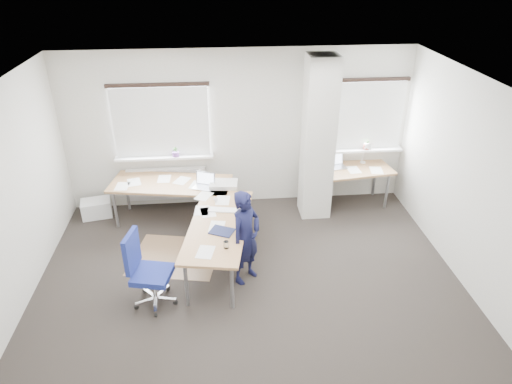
{
  "coord_description": "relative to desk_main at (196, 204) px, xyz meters",
  "views": [
    {
      "loc": [
        -0.38,
        -5.0,
        4.23
      ],
      "look_at": [
        0.17,
        0.9,
        1.02
      ],
      "focal_mm": 32.0,
      "sensor_mm": 36.0,
      "label": 1
    }
  ],
  "objects": [
    {
      "name": "white_crate",
      "position": [
        -1.8,
        0.95,
        -0.54
      ],
      "size": [
        0.56,
        0.44,
        0.3
      ],
      "primitive_type": "cube",
      "rotation": [
        0.0,
        0.0,
        0.2
      ],
      "color": "white",
      "rests_on": "ground"
    },
    {
      "name": "task_chair",
      "position": [
        -0.58,
        -1.42,
        -0.39
      ],
      "size": [
        0.6,
        0.59,
        1.08
      ],
      "rotation": [
        0.0,
        0.0,
        -0.23
      ],
      "color": "navy",
      "rests_on": "ground"
    },
    {
      "name": "desk_side",
      "position": [
        2.75,
        0.94,
        -0.01
      ],
      "size": [
        1.48,
        0.88,
        1.22
      ],
      "rotation": [
        0.0,
        0.0,
        0.13
      ],
      "color": "#9F7344",
      "rests_on": "ground"
    },
    {
      "name": "ground",
      "position": [
        0.75,
        -1.22,
        -0.69
      ],
      "size": [
        6.0,
        6.0,
        0.0
      ],
      "primitive_type": "plane",
      "color": "black",
      "rests_on": "ground"
    },
    {
      "name": "desk_main",
      "position": [
        0.0,
        0.0,
        0.0
      ],
      "size": [
        2.4,
        2.98,
        0.96
      ],
      "rotation": [
        0.0,
        0.0,
        -0.17
      ],
      "color": "#9F7344",
      "rests_on": "ground"
    },
    {
      "name": "person",
      "position": [
        0.7,
        -1.02,
        0.01
      ],
      "size": [
        0.6,
        0.6,
        1.4
      ],
      "primitive_type": "imported",
      "rotation": [
        0.0,
        0.0,
        0.79
      ],
      "color": "black",
      "rests_on": "ground"
    },
    {
      "name": "floor_mat",
      "position": [
        -0.35,
        -0.41,
        -0.69
      ],
      "size": [
        1.47,
        1.31,
        0.01
      ],
      "primitive_type": "cube",
      "rotation": [
        0.0,
        0.0,
        -0.2
      ],
      "color": "#916F4F",
      "rests_on": "ground"
    },
    {
      "name": "room_shell",
      "position": [
        0.93,
        -0.76,
        1.05
      ],
      "size": [
        6.04,
        5.04,
        2.82
      ],
      "color": "beige",
      "rests_on": "ground"
    }
  ]
}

